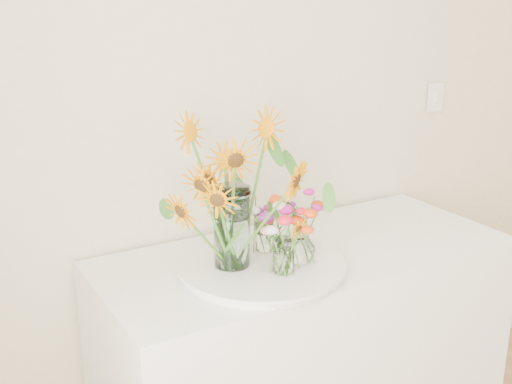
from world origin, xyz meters
The scene contains 10 objects.
counter centered at (-0.53, 1.93, 0.45)m, with size 1.40×0.60×0.90m, color white.
tray centered at (-0.75, 1.86, 0.91)m, with size 0.49×0.49×0.03m, color white.
mason_jar centered at (-0.83, 1.89, 1.05)m, with size 0.11×0.11×0.25m, color #A7CACF.
sunflower_bouquet centered at (-0.83, 1.89, 1.17)m, with size 0.72×0.72×0.48m, color orange, non-canonical shape.
small_vase_a centered at (-0.72, 1.77, 0.98)m, with size 0.06×0.06×0.11m, color white.
wildflower_posy_a centered at (-0.72, 1.77, 1.03)m, with size 0.21×0.21×0.20m, color #DC4213, non-canonical shape.
small_vase_b centered at (-0.64, 1.82, 1.00)m, with size 0.10×0.10×0.14m, color white, non-canonical shape.
wildflower_posy_b centered at (-0.64, 1.82, 1.04)m, with size 0.22×0.22×0.23m, color #DC4213, non-canonical shape.
small_vase_c centered at (-0.69, 1.95, 0.98)m, with size 0.06×0.06×0.10m, color white.
wildflower_posy_c centered at (-0.69, 1.95, 1.02)m, with size 0.19×0.19×0.19m, color #DC4213, non-canonical shape.
Camera 1 is at (-1.67, 0.31, 1.73)m, focal length 45.00 mm.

